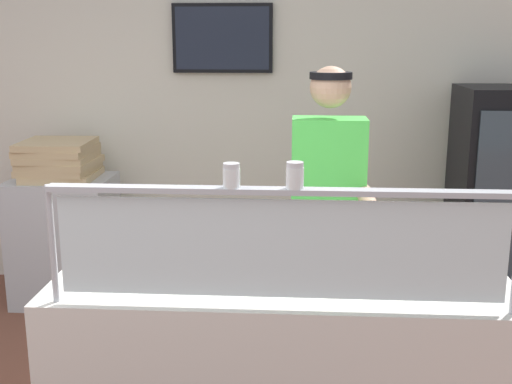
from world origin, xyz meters
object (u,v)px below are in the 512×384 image
object	(u,v)px
pizza_tray	(319,271)
pepper_flake_shaker	(295,177)
pizza_server	(318,267)
worker_figure	(328,212)
pizza_box_stack	(59,160)
drink_fridge	(502,202)
parmesan_shaker	(231,177)

from	to	relation	value
pizza_tray	pepper_flake_shaker	bearing A→B (deg)	-106.72
pizza_server	worker_figure	bearing A→B (deg)	94.65
pepper_flake_shaker	worker_figure	size ratio (longest dim) A/B	0.05
worker_figure	pizza_box_stack	xyz separation A→B (m)	(-1.85, 1.10, 0.05)
pepper_flake_shaker	pizza_tray	bearing A→B (deg)	73.28
pizza_tray	drink_fridge	size ratio (longest dim) A/B	0.29
pizza_tray	pizza_box_stack	world-z (taller)	pizza_box_stack
pepper_flake_shaker	pizza_box_stack	size ratio (longest dim) A/B	0.18
parmesan_shaker	drink_fridge	bearing A→B (deg)	53.83
pizza_server	parmesan_shaker	distance (m)	0.63
pizza_tray	worker_figure	world-z (taller)	worker_figure
pizza_tray	drink_fridge	bearing A→B (deg)	55.27
pizza_box_stack	pizza_server	bearing A→B (deg)	-46.77
parmesan_shaker	pizza_box_stack	distance (m)	2.68
drink_fridge	pizza_box_stack	world-z (taller)	drink_fridge
pizza_server	pepper_flake_shaker	distance (m)	0.56
parmesan_shaker	pizza_box_stack	world-z (taller)	parmesan_shaker
pizza_tray	pizza_box_stack	xyz separation A→B (m)	(-1.78, 1.87, 0.09)
pizza_tray	pizza_server	size ratio (longest dim) A/B	1.66
worker_figure	drink_fridge	bearing A→B (deg)	42.27
pizza_tray	parmesan_shaker	bearing A→B (deg)	-133.36
drink_fridge	pizza_tray	bearing A→B (deg)	-124.73
pepper_flake_shaker	worker_figure	bearing A→B (deg)	81.15
worker_figure	pizza_box_stack	world-z (taller)	worker_figure
pepper_flake_shaker	drink_fridge	xyz separation A→B (m)	(1.43, 2.25, -0.64)
pizza_tray	pizza_box_stack	size ratio (longest dim) A/B	0.89
pizza_tray	pepper_flake_shaker	world-z (taller)	pepper_flake_shaker
pepper_flake_shaker	drink_fridge	world-z (taller)	drink_fridge
pizza_box_stack	pepper_flake_shaker	bearing A→B (deg)	-52.80
drink_fridge	pizza_box_stack	distance (m)	3.12
pizza_server	drink_fridge	bearing A→B (deg)	65.46
pepper_flake_shaker	drink_fridge	bearing A→B (deg)	57.63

